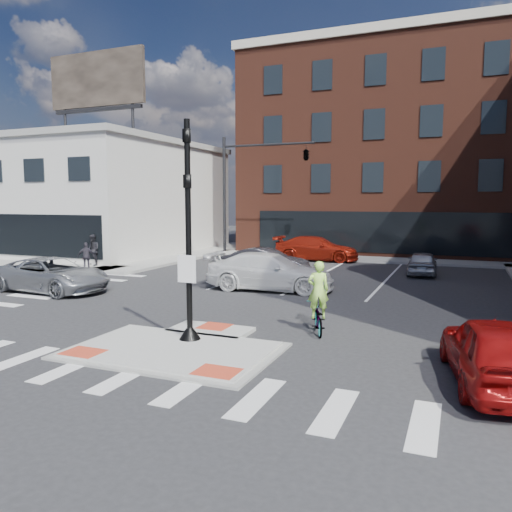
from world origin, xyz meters
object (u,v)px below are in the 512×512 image
at_px(red_sedan, 496,351).
at_px(bg_car_red, 316,249).
at_px(bg_car_dark, 266,262).
at_px(silver_suv, 52,275).
at_px(pedestrian_b, 86,256).
at_px(white_pickup, 270,272).
at_px(pedestrian_a, 93,250).
at_px(bg_car_silver, 422,263).
at_px(cyclist, 318,309).

xyz_separation_m(red_sedan, bg_car_red, (-9.58, 20.28, 0.04)).
bearing_deg(bg_car_dark, silver_suv, 136.20).
bearing_deg(pedestrian_b, silver_suv, -97.72).
bearing_deg(white_pickup, red_sedan, -141.20).
distance_m(red_sedan, pedestrian_a, 23.81).
relative_size(white_pickup, bg_car_silver, 1.50).
distance_m(red_sedan, white_pickup, 12.36).
relative_size(bg_car_silver, bg_car_red, 0.68).
height_order(bg_car_dark, bg_car_red, bg_car_red).
bearing_deg(bg_car_red, bg_car_dark, 172.51).
xyz_separation_m(red_sedan, white_pickup, (-8.54, 8.94, 0.06)).
height_order(red_sedan, white_pickup, white_pickup).
bearing_deg(cyclist, pedestrian_a, -50.48).
relative_size(bg_car_dark, bg_car_red, 0.82).
bearing_deg(bg_car_silver, pedestrian_a, 11.51).
bearing_deg(cyclist, bg_car_dark, -81.97).
height_order(silver_suv, bg_car_red, bg_car_red).
height_order(bg_car_dark, pedestrian_a, pedestrian_a).
bearing_deg(bg_car_red, white_pickup, -178.10).
relative_size(red_sedan, bg_car_silver, 1.19).
height_order(silver_suv, red_sedan, red_sedan).
relative_size(silver_suv, bg_car_dark, 1.19).
xyz_separation_m(red_sedan, cyclist, (-4.64, 2.72, -0.03)).
xyz_separation_m(bg_car_dark, pedestrian_b, (-9.50, -2.63, 0.18)).
height_order(pedestrian_a, pedestrian_b, pedestrian_a).
relative_size(bg_car_red, cyclist, 2.54).
relative_size(bg_car_silver, pedestrian_b, 2.44).
bearing_deg(red_sedan, bg_car_silver, -90.44).
relative_size(bg_car_silver, cyclist, 1.72).
xyz_separation_m(silver_suv, pedestrian_b, (-2.50, 5.00, 0.17)).
distance_m(silver_suv, cyclist, 12.69).
xyz_separation_m(white_pickup, cyclist, (3.90, -6.22, -0.09)).
bearing_deg(silver_suv, red_sedan, -101.92).
bearing_deg(bg_car_silver, white_pickup, 48.64).
relative_size(red_sedan, bg_car_dark, 0.99).
bearing_deg(white_pickup, pedestrian_b, 80.08).
xyz_separation_m(bg_car_silver, cyclist, (-2.00, -13.62, 0.09)).
distance_m(bg_car_dark, bg_car_silver, 8.40).
bearing_deg(cyclist, silver_suv, -31.18).
bearing_deg(pedestrian_a, pedestrian_b, -24.24).
relative_size(pedestrian_a, pedestrian_b, 1.20).
relative_size(silver_suv, white_pickup, 0.95).
bearing_deg(pedestrian_b, bg_car_red, 11.54).
distance_m(red_sedan, pedestrian_b, 22.00).
height_order(red_sedan, pedestrian_a, pedestrian_a).
bearing_deg(cyclist, red_sedan, 128.44).
bearing_deg(bg_car_red, cyclist, -167.62).
xyz_separation_m(bg_car_red, cyclist, (4.94, -17.56, -0.07)).
bearing_deg(silver_suv, bg_car_dark, -38.44).
distance_m(white_pickup, bg_car_red, 11.38).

